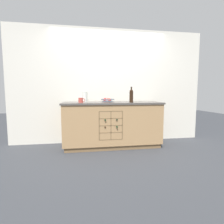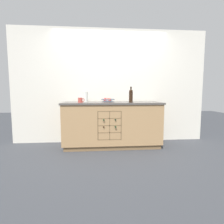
# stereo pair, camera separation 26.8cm
# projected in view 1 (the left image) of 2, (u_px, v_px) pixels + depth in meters

# --- Properties ---
(ground_plane) EXTENTS (14.00, 14.00, 0.00)m
(ground_plane) POSITION_uv_depth(u_px,v_px,m) (112.00, 146.00, 3.72)
(ground_plane) COLOR #383A3F
(back_wall) EXTENTS (4.40, 0.06, 2.55)m
(back_wall) POSITION_uv_depth(u_px,v_px,m) (109.00, 86.00, 3.99)
(back_wall) COLOR silver
(back_wall) RESTS_ON ground_plane
(kitchen_island) EXTENTS (2.02, 0.75, 0.93)m
(kitchen_island) POSITION_uv_depth(u_px,v_px,m) (112.00, 124.00, 3.67)
(kitchen_island) COLOR brown
(kitchen_island) RESTS_ON ground_plane
(fruit_bowl) EXTENTS (0.29, 0.29, 0.09)m
(fruit_bowl) POSITION_uv_depth(u_px,v_px,m) (108.00, 100.00, 3.71)
(fruit_bowl) COLOR #4C5666
(fruit_bowl) RESTS_ON kitchen_island
(white_pitcher) EXTENTS (0.17, 0.11, 0.22)m
(white_pitcher) POSITION_uv_depth(u_px,v_px,m) (85.00, 97.00, 3.69)
(white_pitcher) COLOR silver
(white_pitcher) RESTS_ON kitchen_island
(ceramic_mug) EXTENTS (0.13, 0.09, 0.10)m
(ceramic_mug) POSITION_uv_depth(u_px,v_px,m) (81.00, 100.00, 3.37)
(ceramic_mug) COLOR #B7473D
(ceramic_mug) RESTS_ON kitchen_island
(standing_wine_bottle) EXTENTS (0.08, 0.08, 0.31)m
(standing_wine_bottle) POSITION_uv_depth(u_px,v_px,m) (131.00, 96.00, 3.47)
(standing_wine_bottle) COLOR black
(standing_wine_bottle) RESTS_ON kitchen_island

